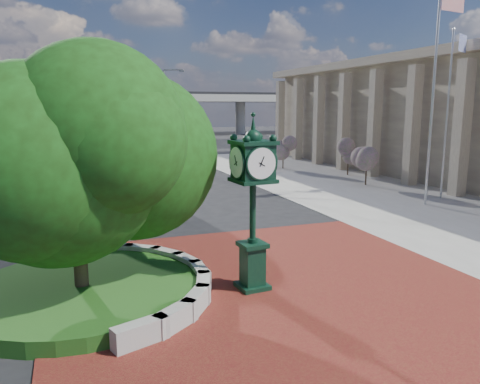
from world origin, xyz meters
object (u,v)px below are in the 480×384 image
(post_clock, at_px, (253,197))
(street_lamp_far, at_px, (119,100))
(parked_car, at_px, (129,147))
(street_lamp_near, at_px, (167,110))
(flagpole_a, at_px, (433,94))
(flagpole_b, at_px, (447,114))

(post_clock, xyz_separation_m, street_lamp_far, (0.75, 41.27, 3.06))
(parked_car, bearing_deg, post_clock, -85.92)
(post_clock, relative_size, parked_car, 1.01)
(street_lamp_near, distance_m, street_lamp_far, 13.14)
(street_lamp_near, xyz_separation_m, street_lamp_far, (-2.63, 12.84, 0.95))
(post_clock, bearing_deg, flagpole_a, 30.75)
(post_clock, xyz_separation_m, flagpole_b, (14.68, 8.65, 2.02))
(post_clock, height_order, parked_car, post_clock)
(post_clock, bearing_deg, street_lamp_near, 83.21)
(parked_car, distance_m, flagpole_a, 34.57)
(flagpole_a, distance_m, street_lamp_near, 22.89)
(post_clock, distance_m, flagpole_a, 14.97)
(post_clock, bearing_deg, street_lamp_far, 88.95)
(post_clock, distance_m, parked_car, 39.90)
(flagpole_b, xyz_separation_m, street_lamp_near, (-11.30, 19.78, 0.10))
(flagpole_b, bearing_deg, street_lamp_far, 113.12)
(post_clock, relative_size, flagpole_a, 0.43)
(flagpole_a, xyz_separation_m, street_lamp_far, (-11.84, 33.77, 0.03))
(post_clock, bearing_deg, parked_car, 87.98)
(parked_car, relative_size, flagpole_a, 0.43)
(post_clock, xyz_separation_m, flagpole_a, (12.60, 7.49, 3.03))
(flagpole_b, relative_size, street_lamp_near, 1.12)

